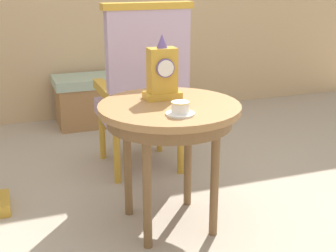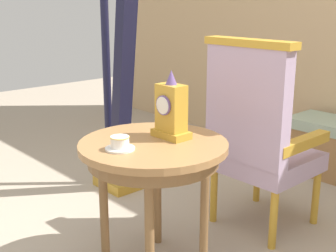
{
  "view_description": "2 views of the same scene",
  "coord_description": "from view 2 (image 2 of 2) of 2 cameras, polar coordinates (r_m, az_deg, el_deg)",
  "views": [
    {
      "loc": [
        -0.73,
        -2.04,
        1.32
      ],
      "look_at": [
        0.03,
        0.08,
        0.56
      ],
      "focal_mm": 49.72,
      "sensor_mm": 36.0,
      "label": 1
    },
    {
      "loc": [
        1.63,
        -1.28,
        1.34
      ],
      "look_at": [
        -0.02,
        0.22,
        0.72
      ],
      "focal_mm": 48.78,
      "sensor_mm": 36.0,
      "label": 2
    }
  ],
  "objects": [
    {
      "name": "teacup_left",
      "position": [
        2.08,
        -6.03,
        -2.21
      ],
      "size": [
        0.14,
        0.14,
        0.06
      ],
      "color": "white",
      "rests_on": "side_table"
    },
    {
      "name": "harp",
      "position": [
        3.18,
        -6.24,
        4.98
      ],
      "size": [
        0.4,
        0.24,
        1.87
      ],
      "color": "gold",
      "rests_on": "ground"
    },
    {
      "name": "armchair",
      "position": [
        2.67,
        11.16,
        -1.0
      ],
      "size": [
        0.56,
        0.53,
        1.14
      ],
      "color": "#B299B7",
      "rests_on": "ground"
    },
    {
      "name": "mantel_clock",
      "position": [
        2.23,
        0.37,
        1.89
      ],
      "size": [
        0.19,
        0.11,
        0.34
      ],
      "color": "gold",
      "rests_on": "side_table"
    },
    {
      "name": "side_table",
      "position": [
        2.22,
        -1.83,
        -3.96
      ],
      "size": [
        0.72,
        0.72,
        0.68
      ],
      "color": "#9E7042",
      "rests_on": "ground"
    }
  ]
}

